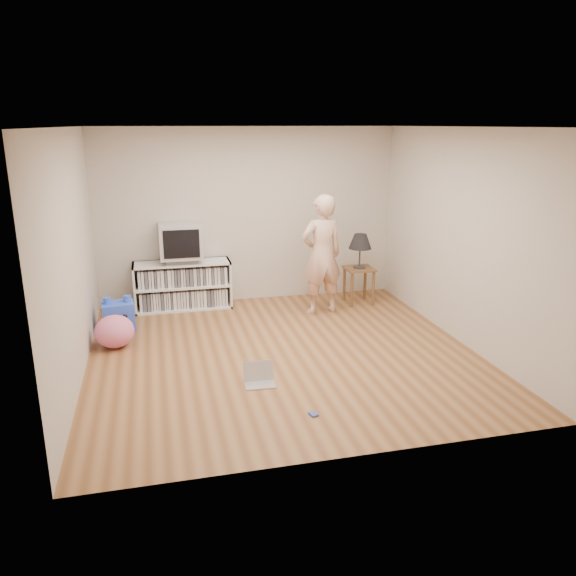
% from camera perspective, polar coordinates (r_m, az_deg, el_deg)
% --- Properties ---
extents(ground, '(4.50, 4.50, 0.00)m').
position_cam_1_polar(ground, '(6.74, -0.53, -6.62)').
color(ground, brown).
rests_on(ground, ground).
extents(walls, '(4.52, 4.52, 2.60)m').
position_cam_1_polar(walls, '(6.35, -0.56, 4.24)').
color(walls, beige).
rests_on(walls, ground).
extents(ceiling, '(4.50, 4.50, 0.01)m').
position_cam_1_polar(ceiling, '(6.21, -0.59, 16.05)').
color(ceiling, white).
rests_on(ceiling, walls).
extents(media_unit, '(1.40, 0.45, 0.70)m').
position_cam_1_polar(media_unit, '(8.41, -10.64, 0.31)').
color(media_unit, white).
rests_on(media_unit, ground).
extents(dvd_deck, '(0.45, 0.35, 0.07)m').
position_cam_1_polar(dvd_deck, '(8.30, -10.77, 2.84)').
color(dvd_deck, gray).
rests_on(dvd_deck, media_unit).
extents(crt_tv, '(0.60, 0.53, 0.50)m').
position_cam_1_polar(crt_tv, '(8.23, -10.87, 4.76)').
color(crt_tv, '#A9A9AE').
rests_on(crt_tv, dvd_deck).
extents(side_table, '(0.42, 0.42, 0.55)m').
position_cam_1_polar(side_table, '(8.54, 7.22, 1.19)').
color(side_table, brown).
rests_on(side_table, ground).
extents(table_lamp, '(0.34, 0.34, 0.52)m').
position_cam_1_polar(table_lamp, '(8.42, 7.34, 4.64)').
color(table_lamp, '#333333').
rests_on(table_lamp, side_table).
extents(person, '(0.68, 0.50, 1.71)m').
position_cam_1_polar(person, '(7.93, 3.43, 3.37)').
color(person, beige).
rests_on(person, ground).
extents(laptop, '(0.33, 0.27, 0.22)m').
position_cam_1_polar(laptop, '(5.99, -2.95, -9.09)').
color(laptop, silver).
rests_on(laptop, ground).
extents(playing_cards, '(0.09, 0.10, 0.02)m').
position_cam_1_polar(playing_cards, '(5.41, 2.59, -12.68)').
color(playing_cards, '#3E51A7').
rests_on(playing_cards, ground).
extents(plush_blue, '(0.43, 0.38, 0.46)m').
position_cam_1_polar(plush_blue, '(7.73, -16.83, -2.73)').
color(plush_blue, blue).
rests_on(plush_blue, ground).
extents(plush_pink, '(0.55, 0.55, 0.40)m').
position_cam_1_polar(plush_pink, '(7.17, -17.21, -4.24)').
color(plush_pink, '#DA6592').
rests_on(plush_pink, ground).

